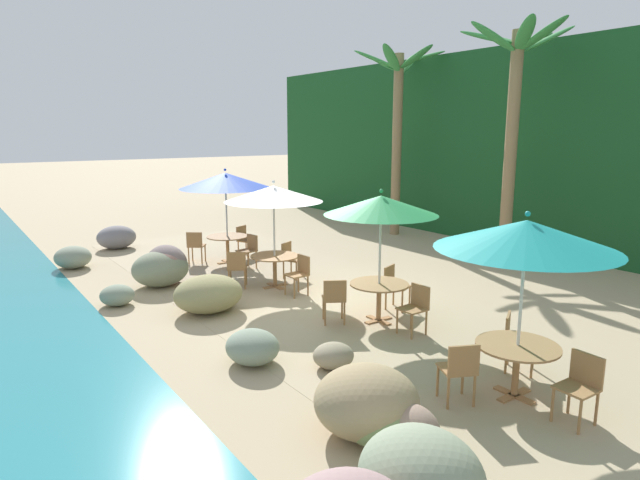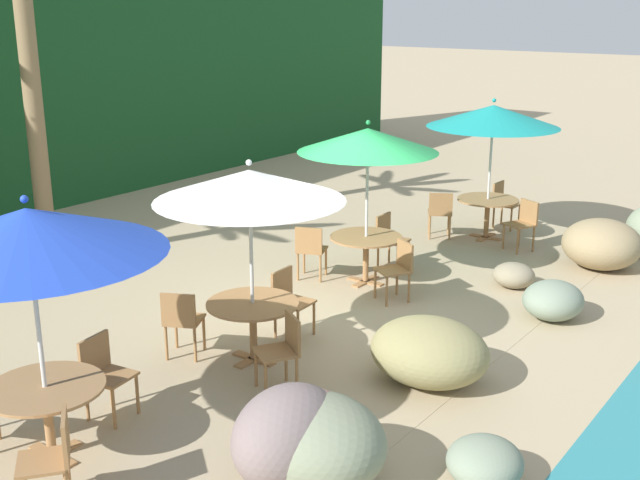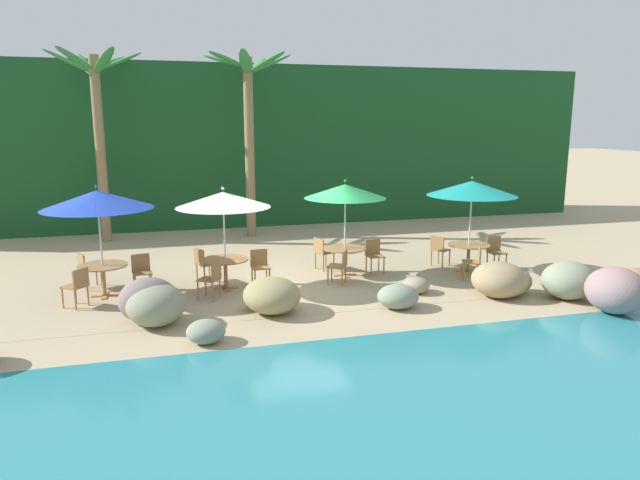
% 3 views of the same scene
% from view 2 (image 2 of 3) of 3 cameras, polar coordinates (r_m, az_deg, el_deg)
% --- Properties ---
extents(ground_plane, '(120.00, 120.00, 0.00)m').
position_cam_2_polar(ground_plane, '(11.07, 0.16, -5.22)').
color(ground_plane, tan).
extents(terrace_deck, '(18.00, 5.20, 0.01)m').
position_cam_2_polar(terrace_deck, '(11.07, 0.16, -5.20)').
color(terrace_deck, tan).
rests_on(terrace_deck, ground).
extents(rock_seawall, '(16.73, 3.34, 0.97)m').
position_cam_2_polar(rock_seawall, '(10.16, 14.50, -5.50)').
color(rock_seawall, '#938A58').
rests_on(rock_seawall, ground).
extents(umbrella_blue, '(2.43, 2.43, 2.55)m').
position_cam_2_polar(umbrella_blue, '(7.33, -20.26, 0.60)').
color(umbrella_blue, silver).
rests_on(umbrella_blue, ground).
extents(dining_table_blue, '(1.10, 1.10, 0.74)m').
position_cam_2_polar(dining_table_blue, '(7.91, -19.07, -10.72)').
color(dining_table_blue, '#A37547').
rests_on(dining_table_blue, ground).
extents(chair_blue_seaward, '(0.48, 0.48, 0.87)m').
position_cam_2_polar(chair_blue_seaward, '(8.54, -15.29, -9.02)').
color(chair_blue_seaward, '#9E7042').
rests_on(chair_blue_seaward, ground).
extents(chair_blue_left, '(0.60, 0.59, 0.87)m').
position_cam_2_polar(chair_blue_left, '(7.20, -18.59, -14.44)').
color(chair_blue_left, '#9E7042').
rests_on(chair_blue_left, ground).
extents(umbrella_white, '(2.20, 2.20, 2.45)m').
position_cam_2_polar(umbrella_white, '(9.00, -5.09, 3.92)').
color(umbrella_white, silver).
rests_on(umbrella_white, ground).
extents(dining_table_white, '(1.10, 1.10, 0.74)m').
position_cam_2_polar(dining_table_white, '(9.46, -4.85, -5.20)').
color(dining_table_white, '#A37547').
rests_on(dining_table_white, ground).
extents(chair_white_seaward, '(0.44, 0.45, 0.87)m').
position_cam_2_polar(chair_white_seaward, '(10.17, -2.26, -4.15)').
color(chair_white_seaward, '#9E7042').
rests_on(chair_white_seaward, ground).
extents(chair_white_inland, '(0.57, 0.57, 0.87)m').
position_cam_2_polar(chair_white_inland, '(9.65, -9.90, -5.60)').
color(chair_white_inland, '#9E7042').
rests_on(chair_white_inland, ground).
extents(chair_white_left, '(0.59, 0.58, 0.87)m').
position_cam_2_polar(chair_white_left, '(8.78, -2.64, -7.67)').
color(chair_white_left, '#9E7042').
rests_on(chair_white_left, ground).
extents(umbrella_green, '(2.09, 2.09, 2.50)m').
position_cam_2_polar(umbrella_green, '(11.68, 3.46, 7.16)').
color(umbrella_green, silver).
rests_on(umbrella_green, ground).
extents(dining_table_green, '(1.10, 1.10, 0.74)m').
position_cam_2_polar(dining_table_green, '(12.04, 3.33, -0.30)').
color(dining_table_green, '#A37547').
rests_on(dining_table_green, ground).
extents(chair_green_seaward, '(0.43, 0.44, 0.87)m').
position_cam_2_polar(chair_green_seaward, '(12.82, 4.97, 0.25)').
color(chair_green_seaward, '#9E7042').
rests_on(chair_green_seaward, ground).
extents(chair_green_inland, '(0.55, 0.55, 0.87)m').
position_cam_2_polar(chair_green_inland, '(12.17, -0.69, -0.59)').
color(chair_green_inland, '#9E7042').
rests_on(chair_green_inland, ground).
extents(chair_green_left, '(0.58, 0.58, 0.87)m').
position_cam_2_polar(chair_green_left, '(11.40, 5.63, -1.89)').
color(chair_green_left, '#9E7042').
rests_on(chair_green_left, ground).
extents(umbrella_teal, '(2.33, 2.33, 2.54)m').
position_cam_2_polar(umbrella_teal, '(14.34, 12.34, 8.69)').
color(umbrella_teal, silver).
rests_on(umbrella_teal, ground).
extents(dining_table_teal, '(1.10, 1.10, 0.74)m').
position_cam_2_polar(dining_table_teal, '(14.64, 11.95, 2.44)').
color(dining_table_teal, '#A37547').
rests_on(dining_table_teal, ground).
extents(chair_teal_seaward, '(0.43, 0.44, 0.87)m').
position_cam_2_polar(chair_teal_seaward, '(15.45, 13.01, 2.73)').
color(chair_teal_seaward, '#9E7042').
rests_on(chair_teal_seaward, ground).
extents(chair_teal_inland, '(0.58, 0.58, 0.87)m').
position_cam_2_polar(chair_teal_inland, '(14.50, 8.63, 2.07)').
color(chair_teal_inland, '#9E7042').
rests_on(chair_teal_inland, ground).
extents(chair_teal_left, '(0.57, 0.56, 0.87)m').
position_cam_2_polar(chair_teal_left, '(14.12, 14.42, 1.32)').
color(chair_teal_left, '#9E7042').
rests_on(chair_teal_left, ground).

